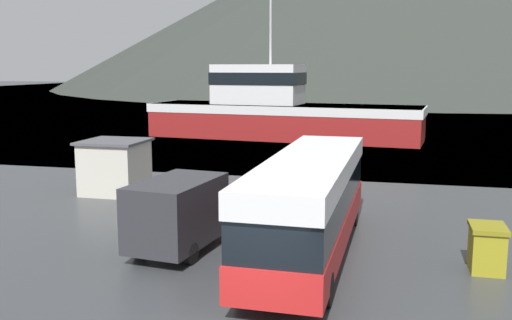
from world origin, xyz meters
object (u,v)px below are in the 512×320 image
object	(u,v)px
delivery_van	(185,211)
dock_kiosk	(115,166)
small_boat	(214,123)
fishing_boat	(278,111)
storage_bin	(487,248)
tour_bus	(310,200)

from	to	relation	value
delivery_van	dock_kiosk	bearing A→B (deg)	138.33
delivery_van	small_boat	bearing A→B (deg)	113.68
fishing_boat	small_boat	bearing A→B (deg)	-123.31
storage_bin	dock_kiosk	size ratio (longest dim) A/B	0.48
storage_bin	dock_kiosk	world-z (taller)	dock_kiosk
tour_bus	storage_bin	bearing A→B (deg)	-1.86
tour_bus	fishing_boat	xyz separation A→B (m)	(-7.13, 29.98, 0.50)
delivery_van	fishing_boat	size ratio (longest dim) A/B	0.23
tour_bus	dock_kiosk	bearing A→B (deg)	147.63
tour_bus	small_boat	bearing A→B (deg)	113.36
storage_bin	dock_kiosk	distance (m)	17.42
delivery_van	storage_bin	distance (m)	9.58
tour_bus	storage_bin	distance (m)	5.50
delivery_van	storage_bin	world-z (taller)	delivery_van
fishing_boat	dock_kiosk	world-z (taller)	fishing_boat
storage_bin	fishing_boat	bearing A→B (deg)	112.47
delivery_van	small_boat	size ratio (longest dim) A/B	1.04
tour_bus	dock_kiosk	size ratio (longest dim) A/B	3.87
tour_bus	fishing_boat	world-z (taller)	fishing_boat
small_boat	delivery_van	bearing A→B (deg)	-133.24
delivery_van	small_boat	world-z (taller)	delivery_van
storage_bin	small_boat	size ratio (longest dim) A/B	0.27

